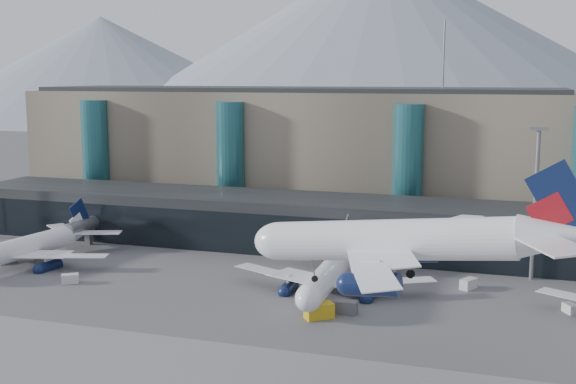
% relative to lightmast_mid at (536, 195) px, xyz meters
% --- Properties ---
extents(ground, '(900.00, 900.00, 0.00)m').
position_rel_lightmast_mid_xyz_m(ground, '(-30.00, -48.00, -14.42)').
color(ground, '#515154').
rests_on(ground, ground).
extents(concourse, '(170.00, 27.00, 10.00)m').
position_rel_lightmast_mid_xyz_m(concourse, '(-30.02, 9.73, -9.45)').
color(concourse, black).
rests_on(concourse, ground).
extents(terminal_main, '(130.00, 30.00, 31.00)m').
position_rel_lightmast_mid_xyz_m(terminal_main, '(-55.00, 42.00, 1.03)').
color(terminal_main, gray).
rests_on(terminal_main, ground).
extents(teal_towers, '(116.40, 19.40, 46.00)m').
position_rel_lightmast_mid_xyz_m(teal_towers, '(-44.99, 26.01, -0.41)').
color(teal_towers, '#256269').
rests_on(teal_towers, ground).
extents(mountain_ridge, '(910.00, 400.00, 110.00)m').
position_rel_lightmast_mid_xyz_m(mountain_ridge, '(-14.03, 332.00, 31.33)').
color(mountain_ridge, gray).
rests_on(mountain_ridge, ground).
extents(lightmast_mid, '(3.00, 1.20, 25.60)m').
position_rel_lightmast_mid_xyz_m(lightmast_mid, '(0.00, 0.00, 0.00)').
color(lightmast_mid, slate).
rests_on(lightmast_mid, ground).
extents(hero_jet, '(37.19, 37.12, 12.06)m').
position_rel_lightmast_mid_xyz_m(hero_jet, '(-11.54, -52.36, 4.08)').
color(hero_jet, white).
rests_on(hero_jet, ground).
extents(jet_parked_left, '(34.27, 34.45, 11.16)m').
position_rel_lightmast_mid_xyz_m(jet_parked_left, '(-86.76, -15.61, -10.20)').
color(jet_parked_left, white).
rests_on(jet_parked_left, ground).
extents(jet_parked_mid, '(34.49, 33.53, 11.11)m').
position_rel_lightmast_mid_xyz_m(jet_parked_mid, '(-30.40, -15.60, -10.22)').
color(jet_parked_mid, white).
rests_on(jet_parked_mid, ground).
extents(veh_a, '(3.11, 2.81, 1.53)m').
position_rel_lightmast_mid_xyz_m(veh_a, '(-72.29, -25.88, -13.65)').
color(veh_a, silver).
rests_on(veh_a, ground).
extents(veh_c, '(3.45, 1.88, 1.90)m').
position_rel_lightmast_mid_xyz_m(veh_c, '(-25.58, -26.87, -13.47)').
color(veh_c, '#515156').
rests_on(veh_c, ground).
extents(veh_d, '(2.80, 3.34, 1.68)m').
position_rel_lightmast_mid_xyz_m(veh_d, '(-9.61, -9.01, -13.58)').
color(veh_d, silver).
rests_on(veh_d, ground).
extents(veh_g, '(2.33, 2.70, 1.36)m').
position_rel_lightmast_mid_xyz_m(veh_g, '(5.19, -16.68, -13.74)').
color(veh_g, silver).
rests_on(veh_g, ground).
extents(veh_h, '(4.39, 4.12, 2.19)m').
position_rel_lightmast_mid_xyz_m(veh_h, '(-28.63, -30.00, -13.32)').
color(veh_h, gold).
rests_on(veh_h, ground).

